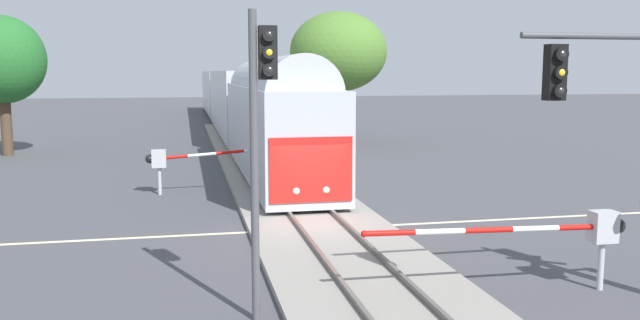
{
  "coord_description": "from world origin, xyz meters",
  "views": [
    {
      "loc": [
        -4.01,
        -19.42,
        4.84
      ],
      "look_at": [
        0.3,
        1.19,
        2.0
      ],
      "focal_mm": 36.61,
      "sensor_mm": 36.0,
      "label": 1
    }
  ],
  "objects": [
    {
      "name": "ground_plane",
      "position": [
        0.0,
        0.0,
        0.0
      ],
      "size": [
        220.0,
        220.0,
        0.0
      ],
      "primitive_type": "plane",
      "color": "#47474C"
    },
    {
      "name": "road_centre_stripe",
      "position": [
        0.0,
        0.0,
        0.0
      ],
      "size": [
        44.0,
        0.2,
        0.01
      ],
      "color": "beige",
      "rests_on": "ground"
    },
    {
      "name": "railway_track",
      "position": [
        0.0,
        0.0,
        0.1
      ],
      "size": [
        4.4,
        80.0,
        0.32
      ],
      "color": "gray",
      "rests_on": "ground"
    },
    {
      "name": "commuter_train",
      "position": [
        0.0,
        32.42,
        2.73
      ],
      "size": [
        3.04,
        66.59,
        5.16
      ],
      "color": "#B2B7C1",
      "rests_on": "railway_track"
    },
    {
      "name": "crossing_gate_near",
      "position": [
        4.32,
        -6.9,
        1.4
      ],
      "size": [
        6.09,
        0.4,
        1.8
      ],
      "color": "#B7B7BC",
      "rests_on": "ground"
    },
    {
      "name": "crossing_gate_far",
      "position": [
        -4.29,
        6.9,
        1.44
      ],
      "size": [
        6.2,
        0.4,
        1.89
      ],
      "color": "#B7B7BC",
      "rests_on": "ground"
    },
    {
      "name": "traffic_signal_median",
      "position": [
        -2.59,
        -7.15,
        4.01
      ],
      "size": [
        0.53,
        0.38,
        6.0
      ],
      "color": "#4C4C51",
      "rests_on": "ground"
    },
    {
      "name": "elm_centre_background",
      "position": [
        6.18,
        23.33,
        6.16
      ],
      "size": [
        6.47,
        6.47,
        8.84
      ],
      "color": "brown",
      "rests_on": "ground"
    },
    {
      "name": "pine_left_background",
      "position": [
        -14.14,
        21.34,
        5.52
      ],
      "size": [
        4.83,
        4.83,
        8.08
      ],
      "color": "#4C3828",
      "rests_on": "ground"
    }
  ]
}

